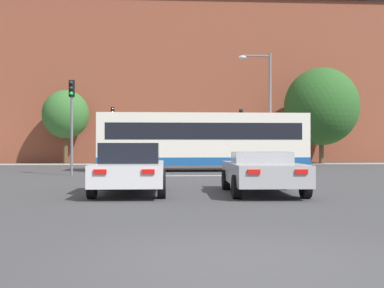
# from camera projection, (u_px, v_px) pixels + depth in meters

# --- Properties ---
(ground_plane) EXTENTS (400.00, 400.00, 0.00)m
(ground_plane) POSITION_uv_depth(u_px,v_px,m) (238.00, 260.00, 5.91)
(ground_plane) COLOR #3D3D3F
(stop_line_strip) EXTENTS (7.55, 0.30, 0.01)m
(stop_line_strip) POSITION_uv_depth(u_px,v_px,m) (182.00, 176.00, 22.64)
(stop_line_strip) COLOR silver
(stop_line_strip) RESTS_ON ground_plane
(far_pavement) EXTENTS (68.39, 2.50, 0.01)m
(far_pavement) POSITION_uv_depth(u_px,v_px,m) (174.00, 164.00, 37.30)
(far_pavement) COLOR #A09B91
(far_pavement) RESTS_ON ground_plane
(brick_civic_building) EXTENTS (48.78, 12.51, 22.84)m
(brick_civic_building) POSITION_uv_depth(u_px,v_px,m) (132.00, 76.00, 46.53)
(brick_civic_building) COLOR brown
(brick_civic_building) RESTS_ON ground_plane
(car_saloon_left) EXTENTS (2.09, 4.40, 1.49)m
(car_saloon_left) POSITION_uv_depth(u_px,v_px,m) (131.00, 168.00, 14.13)
(car_saloon_left) COLOR silver
(car_saloon_left) RESTS_ON ground_plane
(car_roadster_right) EXTENTS (2.16, 4.33, 1.23)m
(car_roadster_right) POSITION_uv_depth(u_px,v_px,m) (262.00, 172.00, 14.13)
(car_roadster_right) COLOR #9E9EA3
(car_roadster_right) RESTS_ON ground_plane
(bus_crossing_lead) EXTENTS (11.55, 2.69, 3.20)m
(bus_crossing_lead) POSITION_uv_depth(u_px,v_px,m) (203.00, 140.00, 26.97)
(bus_crossing_lead) COLOR silver
(bus_crossing_lead) RESTS_ON ground_plane
(traffic_light_near_left) EXTENTS (0.26, 0.31, 4.56)m
(traffic_light_near_left) POSITION_uv_depth(u_px,v_px,m) (72.00, 112.00, 22.94)
(traffic_light_near_left) COLOR slate
(traffic_light_near_left) RESTS_ON ground_plane
(traffic_light_far_right) EXTENTS (0.26, 0.31, 4.25)m
(traffic_light_far_right) POSITION_uv_depth(u_px,v_px,m) (241.00, 127.00, 37.20)
(traffic_light_far_right) COLOR slate
(traffic_light_far_right) RESTS_ON ground_plane
(traffic_light_far_left) EXTENTS (0.26, 0.31, 4.37)m
(traffic_light_far_left) POSITION_uv_depth(u_px,v_px,m) (113.00, 126.00, 36.58)
(traffic_light_far_left) COLOR slate
(traffic_light_far_left) RESTS_ON ground_plane
(street_lamp_junction) EXTENTS (2.00, 0.36, 6.92)m
(street_lamp_junction) POSITION_uv_depth(u_px,v_px,m) (264.00, 98.00, 28.57)
(street_lamp_junction) COLOR slate
(street_lamp_junction) RESTS_ON ground_plane
(pedestrian_waiting) EXTENTS (0.40, 0.26, 1.83)m
(pedestrian_waiting) POSITION_uv_depth(u_px,v_px,m) (179.00, 150.00, 37.89)
(pedestrian_waiting) COLOR brown
(pedestrian_waiting) RESTS_ON ground_plane
(tree_by_building) EXTENTS (5.87, 5.87, 7.63)m
(tree_by_building) POSITION_uv_depth(u_px,v_px,m) (321.00, 106.00, 38.18)
(tree_by_building) COLOR #4C3823
(tree_by_building) RESTS_ON ground_plane
(tree_kerbside) EXTENTS (3.69, 3.69, 5.87)m
(tree_kerbside) POSITION_uv_depth(u_px,v_px,m) (66.00, 115.00, 38.35)
(tree_kerbside) COLOR #4C3823
(tree_kerbside) RESTS_ON ground_plane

